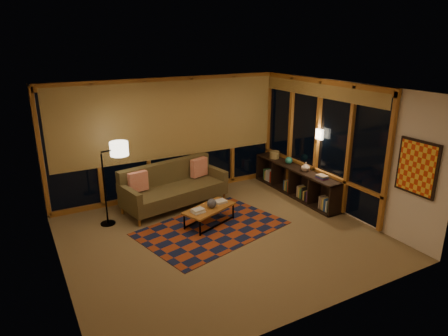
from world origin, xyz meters
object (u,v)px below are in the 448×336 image
bookshelf (295,181)px  floor_lamp (104,186)px  coffee_table (209,216)px  sofa (175,187)px

bookshelf → floor_lamp: bearing=172.6°
coffee_table → bookshelf: bearing=-11.5°
sofa → bookshelf: 2.81m
floor_lamp → bookshelf: floor_lamp is taller
sofa → floor_lamp: 1.55m
sofa → coffee_table: bearing=-88.0°
sofa → floor_lamp: (-1.50, -0.16, 0.35)m
sofa → floor_lamp: size_ratio=1.38×
coffee_table → bookshelf: bookshelf is taller
floor_lamp → coffee_table: bearing=-42.6°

